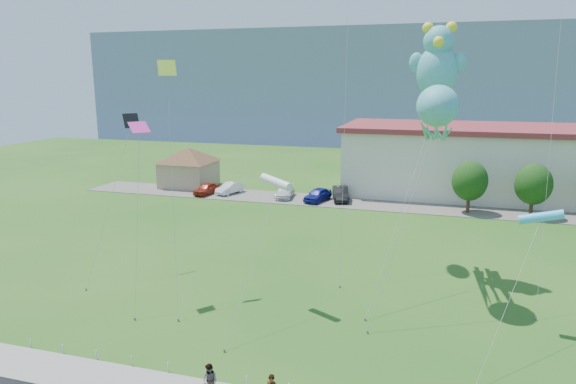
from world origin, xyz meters
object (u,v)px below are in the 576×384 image
at_px(parked_car_white, 285,192).
at_px(octopus_kite, 437,116).
at_px(parked_car_blue, 318,195).
at_px(teddy_bear_kite, 437,65).
at_px(pedestrian_right, 210,381).
at_px(parked_car_red, 206,189).
at_px(parked_car_silver, 230,188).
at_px(pavilion, 189,163).
at_px(parked_car_black, 340,194).

xyz_separation_m(parked_car_white, octopus_kite, (16.74, -22.93, 10.69)).
relative_size(parked_car_blue, teddy_bear_kite, 0.25).
bearing_deg(parked_car_blue, pedestrian_right, -68.34).
distance_m(parked_car_red, teddy_bear_kite, 34.65).
xyz_separation_m(parked_car_silver, octopus_kite, (23.71, -23.00, 10.68)).
distance_m(pavilion, parked_car_blue, 18.38).
xyz_separation_m(parked_car_white, parked_car_blue, (4.12, -0.75, 0.08)).
distance_m(pavilion, octopus_kite, 40.78).
xyz_separation_m(parked_car_silver, parked_car_blue, (11.09, -0.83, 0.08)).
height_order(parked_car_black, octopus_kite, octopus_kite).
distance_m(parked_car_black, octopus_kite, 27.57).
bearing_deg(octopus_kite, parked_car_blue, 119.64).
relative_size(octopus_kite, teddy_bear_kite, 0.77).
relative_size(pavilion, parked_car_black, 1.94).
bearing_deg(pavilion, parked_car_blue, -11.22).
relative_size(pedestrian_right, teddy_bear_kite, 0.09).
relative_size(parked_car_red, parked_car_black, 0.84).
relative_size(parked_car_silver, parked_car_black, 0.85).
bearing_deg(pedestrian_right, parked_car_black, 105.50).
xyz_separation_m(parked_car_white, parked_car_black, (6.50, 0.39, 0.12)).
bearing_deg(teddy_bear_kite, pedestrian_right, -114.61).
height_order(octopus_kite, teddy_bear_kite, teddy_bear_kite).
bearing_deg(parked_car_silver, pavilion, 175.40).
distance_m(parked_car_white, parked_car_blue, 4.19).
relative_size(pavilion, parked_car_silver, 2.28).
distance_m(parked_car_silver, parked_car_white, 6.97).
bearing_deg(teddy_bear_kite, pavilion, 143.83).
height_order(pavilion, parked_car_blue, pavilion).
distance_m(octopus_kite, teddy_bear_kite, 4.75).
relative_size(pavilion, parked_car_blue, 2.12).
height_order(parked_car_white, teddy_bear_kite, teddy_bear_kite).
bearing_deg(parked_car_silver, parked_car_black, 18.52).
bearing_deg(octopus_kite, parked_car_white, 126.14).
distance_m(pedestrian_right, octopus_kite, 20.23).
bearing_deg(parked_car_white, parked_car_black, -3.53).
relative_size(parked_car_silver, parked_car_white, 0.89).
relative_size(pavilion, parked_car_white, 2.03).
bearing_deg(parked_car_red, parked_car_white, 14.30).
height_order(parked_car_silver, parked_car_white, parked_car_silver).
relative_size(parked_car_white, teddy_bear_kite, 0.26).
bearing_deg(parked_car_silver, teddy_bear_kite, -22.39).
height_order(parked_car_red, parked_car_silver, parked_car_red).
distance_m(parked_car_silver, parked_car_blue, 11.12).
xyz_separation_m(parked_car_red, octopus_kite, (26.25, -21.82, 10.66)).
distance_m(parked_car_blue, teddy_bear_kite, 26.24).
bearing_deg(pedestrian_right, parked_car_white, 115.19).
bearing_deg(parked_car_white, pedestrian_right, -84.95).
distance_m(pedestrian_right, parked_car_red, 40.73).
relative_size(parked_car_black, teddy_bear_kite, 0.27).
distance_m(parked_car_black, teddy_bear_kite, 26.03).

